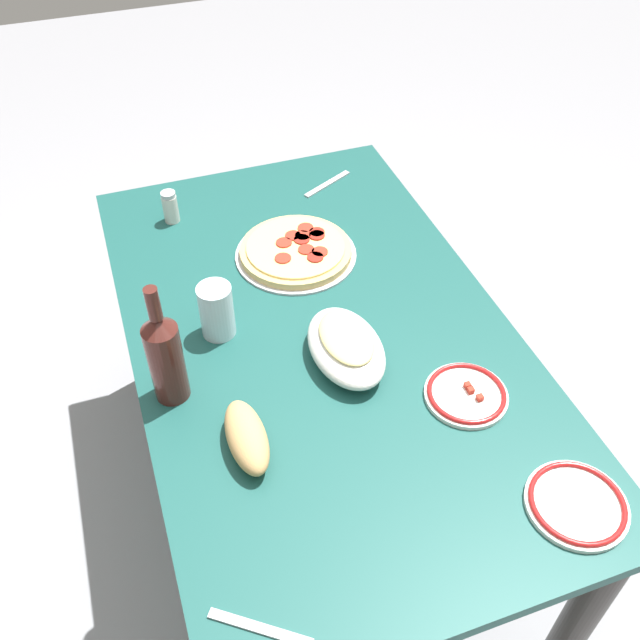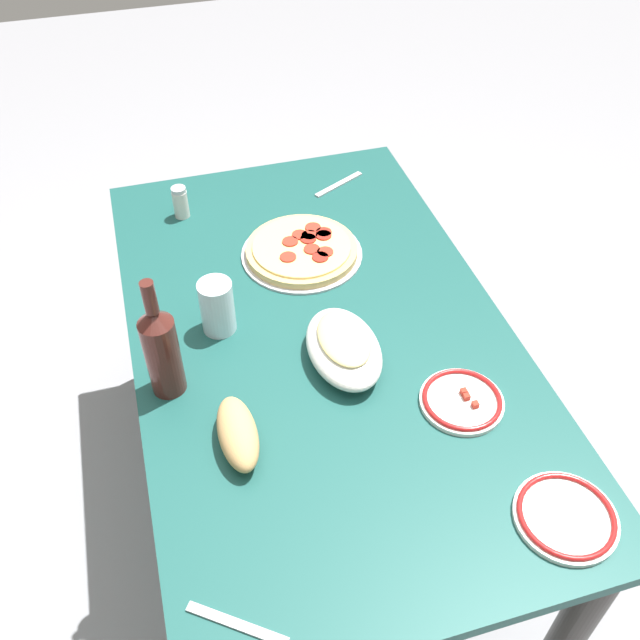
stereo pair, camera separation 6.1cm
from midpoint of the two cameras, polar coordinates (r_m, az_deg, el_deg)
name	(u,v)px [view 1 (the left image)]	position (r m, az deg, el deg)	size (l,w,h in m)	color
ground_plane	(320,500)	(2.11, -0.86, -14.48)	(8.00, 8.00, 0.00)	gray
dining_table	(320,364)	(1.63, -1.08, -3.62)	(1.39, 0.82, 0.70)	#194C47
pepperoni_pizza	(296,251)	(1.73, -2.99, 5.64)	(0.30, 0.30, 0.03)	#B7B7BC
baked_pasta_dish	(346,345)	(1.46, 0.93, -2.10)	(0.24, 0.15, 0.08)	white
wine_bottle	(165,355)	(1.38, -13.78, -2.86)	(0.07, 0.07, 0.28)	#471E19
water_glass	(217,311)	(1.52, -9.58, 0.73)	(0.07, 0.07, 0.13)	silver
side_plate_near	(466,394)	(1.44, 10.65, -5.99)	(0.17, 0.17, 0.02)	white
side_plate_far	(577,504)	(1.33, 18.95, -14.02)	(0.18, 0.18, 0.02)	white
bread_loaf	(247,437)	(1.33, -7.33, -9.48)	(0.17, 0.07, 0.07)	tan
spice_shaker	(170,207)	(1.88, -13.04, 8.96)	(0.04, 0.04, 0.09)	silver
fork_left	(260,628)	(1.18, -6.51, -23.75)	(0.17, 0.02, 0.01)	#B7B7BC
fork_right	(327,184)	(1.99, -0.29, 11.03)	(0.17, 0.02, 0.01)	#B7B7BC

